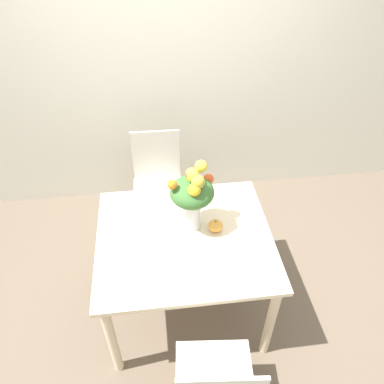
% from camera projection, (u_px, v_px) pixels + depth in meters
% --- Properties ---
extents(ground_plane, '(12.00, 12.00, 0.00)m').
position_uv_depth(ground_plane, '(186.00, 303.00, 2.86)').
color(ground_plane, brown).
extents(wall_back, '(8.00, 0.06, 2.70)m').
position_uv_depth(wall_back, '(165.00, 59.00, 3.01)').
color(wall_back, silver).
rests_on(wall_back, ground_plane).
extents(dining_table, '(1.10, 0.97, 0.75)m').
position_uv_depth(dining_table, '(185.00, 248.00, 2.43)').
color(dining_table, beige).
rests_on(dining_table, ground_plane).
extents(flower_vase, '(0.29, 0.27, 0.49)m').
position_uv_depth(flower_vase, '(192.00, 195.00, 2.25)').
color(flower_vase, silver).
rests_on(flower_vase, dining_table).
extents(pumpkin, '(0.09, 0.09, 0.09)m').
position_uv_depth(pumpkin, '(215.00, 226.00, 2.38)').
color(pumpkin, gold).
rests_on(pumpkin, dining_table).
extents(dining_chair_near_window, '(0.43, 0.43, 0.92)m').
position_uv_depth(dining_chair_near_window, '(158.00, 184.00, 3.19)').
color(dining_chair_near_window, silver).
rests_on(dining_chair_near_window, ground_plane).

